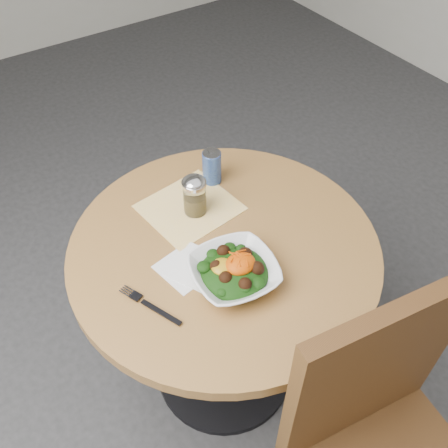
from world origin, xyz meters
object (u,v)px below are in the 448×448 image
Objects in this scene: salad_bowl at (234,272)px; beverage_can at (212,167)px; chair at (381,444)px; spice_shaker at (195,196)px.

salad_bowl is 0.41m from beverage_can.
chair is at bearing -94.72° from beverage_can.
spice_shaker is at bearing 79.81° from salad_bowl.
salad_bowl is 2.22× the size of beverage_can.
spice_shaker is (0.05, 0.28, 0.03)m from salad_bowl.
beverage_can reaches higher than salad_bowl.
beverage_can is at bearing 65.44° from salad_bowl.
chair reaches higher than spice_shaker.
salad_bowl is at bearing -100.19° from spice_shaker.
chair reaches higher than salad_bowl.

